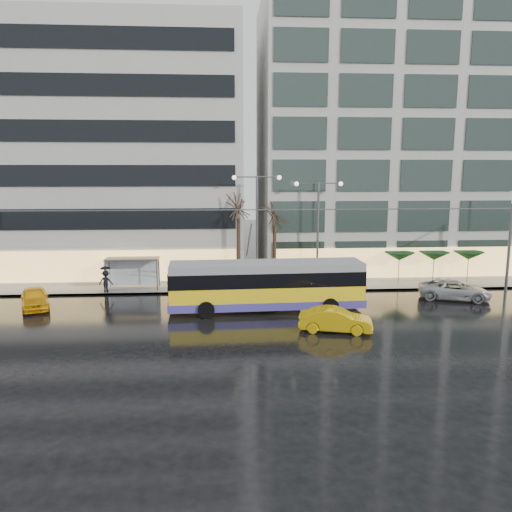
{
  "coord_description": "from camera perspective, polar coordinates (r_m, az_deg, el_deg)",
  "views": [
    {
      "loc": [
        -0.77,
        -29.29,
        9.45
      ],
      "look_at": [
        1.54,
        5.0,
        3.64
      ],
      "focal_mm": 35.0,
      "sensor_mm": 36.0,
      "label": 1
    }
  ],
  "objects": [
    {
      "name": "sedan_silver",
      "position": [
        40.27,
        21.75,
        -3.62
      ],
      "size": [
        5.66,
        3.92,
        1.44
      ],
      "primitive_type": "imported",
      "rotation": [
        0.0,
        0.0,
        1.24
      ],
      "color": "#9D9DA1",
      "rests_on": "ground"
    },
    {
      "name": "tree_a",
      "position": [
        40.38,
        -2.06,
        6.24
      ],
      "size": [
        3.2,
        3.2,
        8.4
      ],
      "color": "black",
      "rests_on": "sidewalk"
    },
    {
      "name": "taxi_a",
      "position": [
        38.28,
        -23.96,
        -4.39
      ],
      "size": [
        3.24,
        4.71,
        1.49
      ],
      "primitive_type": "imported",
      "rotation": [
        0.0,
        0.0,
        0.38
      ],
      "color": "#E5A20C",
      "rests_on": "ground"
    },
    {
      "name": "street_lamp_far",
      "position": [
        41.0,
        7.1,
        4.3
      ],
      "size": [
        3.96,
        0.36,
        8.53
      ],
      "color": "#595B60",
      "rests_on": "sidewalk"
    },
    {
      "name": "pedestrian_b",
      "position": [
        42.61,
        -12.0,
        -2.12
      ],
      "size": [
        0.99,
        0.97,
        1.61
      ],
      "color": "black",
      "rests_on": "sidewalk"
    },
    {
      "name": "parasol_a",
      "position": [
        43.47,
        16.06,
        -0.05
      ],
      "size": [
        2.5,
        2.5,
        2.65
      ],
      "color": "#595B60",
      "rests_on": "sidewalk"
    },
    {
      "name": "catenary",
      "position": [
        37.63,
        -1.13,
        1.66
      ],
      "size": [
        42.24,
        5.12,
        7.0
      ],
      "color": "#595B60",
      "rests_on": "ground"
    },
    {
      "name": "trolleybus",
      "position": [
        34.26,
        1.21,
        -3.55
      ],
      "size": [
        13.33,
        5.31,
        6.14
      ],
      "color": "yellow",
      "rests_on": "ground"
    },
    {
      "name": "pedestrian_a",
      "position": [
        41.75,
        -8.74,
        -1.36
      ],
      "size": [
        0.99,
        1.01,
        2.19
      ],
      "color": "black",
      "rests_on": "sidewalk"
    },
    {
      "name": "pedestrian_c",
      "position": [
        40.59,
        -16.8,
        -2.46
      ],
      "size": [
        1.17,
        0.88,
        2.11
      ],
      "color": "black",
      "rests_on": "sidewalk"
    },
    {
      "name": "street_lamp_near",
      "position": [
        40.33,
        0.09,
        4.68
      ],
      "size": [
        3.96,
        0.36,
        9.03
      ],
      "color": "#595B60",
      "rests_on": "sidewalk"
    },
    {
      "name": "parasol_b",
      "position": [
        44.58,
        19.69,
        -0.01
      ],
      "size": [
        2.5,
        2.5,
        2.65
      ],
      "color": "#595B60",
      "rests_on": "sidewalk"
    },
    {
      "name": "tree_b",
      "position": [
        40.82,
        2.17,
        5.3
      ],
      "size": [
        3.2,
        3.2,
        7.7
      ],
      "color": "black",
      "rests_on": "sidewalk"
    },
    {
      "name": "parasol_c",
      "position": [
        45.86,
        23.13,
        0.04
      ],
      "size": [
        2.5,
        2.5,
        2.65
      ],
      "color": "#595B60",
      "rests_on": "sidewalk"
    },
    {
      "name": "building_right",
      "position": [
        52.27,
        18.84,
        12.61
      ],
      "size": [
        32.0,
        14.0,
        25.0
      ],
      "primitive_type": "cube",
      "color": "#AAA7A2",
      "rests_on": "sidewalk"
    },
    {
      "name": "ground",
      "position": [
        30.78,
        -2.26,
        -8.29
      ],
      "size": [
        140.0,
        140.0,
        0.0
      ],
      "primitive_type": "plane",
      "color": "black",
      "rests_on": "ground"
    },
    {
      "name": "taxi_b",
      "position": [
        30.41,
        9.07,
        -7.22
      ],
      "size": [
        4.58,
        2.48,
        1.43
      ],
      "primitive_type": "imported",
      "rotation": [
        0.0,
        0.0,
        1.34
      ],
      "color": "gold",
      "rests_on": "ground"
    },
    {
      "name": "bus_shelter",
      "position": [
        41.38,
        -14.4,
        -1.14
      ],
      "size": [
        4.2,
        1.6,
        2.51
      ],
      "color": "#595B60",
      "rests_on": "sidewalk"
    },
    {
      "name": "kerb",
      "position": [
        39.56,
        0.27,
        -4.11
      ],
      "size": [
        80.0,
        0.1,
        0.15
      ],
      "primitive_type": "cube",
      "color": "slate",
      "rests_on": "ground"
    },
    {
      "name": "sidewalk",
      "position": [
        44.38,
        -0.19,
        -2.6
      ],
      "size": [
        80.0,
        10.0,
        0.15
      ],
      "primitive_type": "cube",
      "color": "gray",
      "rests_on": "ground"
    },
    {
      "name": "building_left",
      "position": [
        50.66,
        -21.76,
        10.85
      ],
      "size": [
        34.0,
        14.0,
        22.0
      ],
      "primitive_type": "cube",
      "color": "#AAA7A2",
      "rests_on": "sidewalk"
    }
  ]
}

